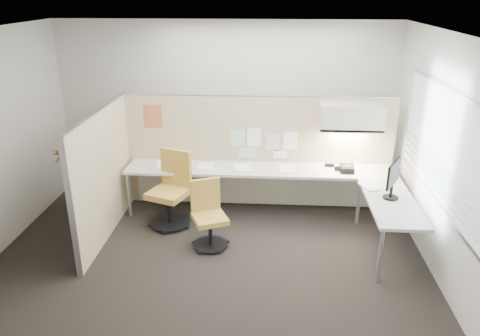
# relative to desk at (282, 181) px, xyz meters

# --- Properties ---
(floor) EXTENTS (5.50, 4.50, 0.01)m
(floor) POSITION_rel_desk_xyz_m (-0.93, -1.13, -0.61)
(floor) COLOR black
(floor) RESTS_ON ground
(ceiling) EXTENTS (5.50, 4.50, 0.01)m
(ceiling) POSITION_rel_desk_xyz_m (-0.93, -1.13, 2.20)
(ceiling) COLOR white
(ceiling) RESTS_ON wall_back
(wall_back) EXTENTS (5.50, 0.02, 2.80)m
(wall_back) POSITION_rel_desk_xyz_m (-0.93, 1.12, 0.80)
(wall_back) COLOR beige
(wall_back) RESTS_ON ground
(wall_front) EXTENTS (5.50, 0.02, 2.80)m
(wall_front) POSITION_rel_desk_xyz_m (-0.93, -3.38, 0.80)
(wall_front) COLOR beige
(wall_front) RESTS_ON ground
(wall_right) EXTENTS (0.02, 4.50, 2.80)m
(wall_right) POSITION_rel_desk_xyz_m (1.82, -1.13, 0.80)
(wall_right) COLOR beige
(wall_right) RESTS_ON ground
(window_pane) EXTENTS (0.01, 2.80, 1.30)m
(window_pane) POSITION_rel_desk_xyz_m (1.79, -1.13, 0.95)
(window_pane) COLOR #A2B1BC
(window_pane) RESTS_ON wall_right
(partition_back) EXTENTS (4.10, 0.06, 1.75)m
(partition_back) POSITION_rel_desk_xyz_m (-0.38, 0.47, 0.27)
(partition_back) COLOR tan
(partition_back) RESTS_ON floor
(partition_left) EXTENTS (0.06, 2.20, 1.75)m
(partition_left) POSITION_rel_desk_xyz_m (-2.43, -0.63, 0.27)
(partition_left) COLOR tan
(partition_left) RESTS_ON floor
(desk) EXTENTS (4.00, 2.07, 0.73)m
(desk) POSITION_rel_desk_xyz_m (0.00, 0.00, 0.00)
(desk) COLOR beige
(desk) RESTS_ON floor
(overhead_bin) EXTENTS (0.90, 0.36, 0.38)m
(overhead_bin) POSITION_rel_desk_xyz_m (0.97, 0.26, 0.91)
(overhead_bin) COLOR beige
(overhead_bin) RESTS_ON partition_back
(task_light_strip) EXTENTS (0.60, 0.06, 0.02)m
(task_light_strip) POSITION_rel_desk_xyz_m (0.97, 0.26, 0.70)
(task_light_strip) COLOR #FFEABF
(task_light_strip) RESTS_ON overhead_bin
(pinned_papers) EXTENTS (1.01, 0.00, 0.47)m
(pinned_papers) POSITION_rel_desk_xyz_m (-0.30, 0.44, 0.43)
(pinned_papers) COLOR #8CBF8C
(pinned_papers) RESTS_ON partition_back
(poster) EXTENTS (0.28, 0.00, 0.35)m
(poster) POSITION_rel_desk_xyz_m (-1.98, 0.44, 0.82)
(poster) COLOR orange
(poster) RESTS_ON partition_back
(chair_left) EXTENTS (0.65, 0.67, 1.08)m
(chair_left) POSITION_rel_desk_xyz_m (-1.59, -0.28, -0.10)
(chair_left) COLOR black
(chair_left) RESTS_ON floor
(chair_right) EXTENTS (0.55, 0.56, 0.89)m
(chair_right) POSITION_rel_desk_xyz_m (-0.98, -0.86, -0.19)
(chair_right) COLOR black
(chair_right) RESTS_ON floor
(monitor) EXTENTS (0.25, 0.43, 0.49)m
(monitor) POSITION_rel_desk_xyz_m (1.37, -0.80, 0.41)
(monitor) COLOR black
(monitor) RESTS_ON desk
(phone) EXTENTS (0.21, 0.20, 0.12)m
(phone) POSITION_rel_desk_xyz_m (0.94, 0.09, 0.18)
(phone) COLOR black
(phone) RESTS_ON desk
(stapler) EXTENTS (0.14, 0.05, 0.05)m
(stapler) POSITION_rel_desk_xyz_m (0.71, 0.28, 0.15)
(stapler) COLOR black
(stapler) RESTS_ON desk
(tape_dispenser) EXTENTS (0.11, 0.09, 0.06)m
(tape_dispenser) POSITION_rel_desk_xyz_m (0.83, 0.14, 0.16)
(tape_dispenser) COLOR black
(tape_dispenser) RESTS_ON desk
(coat_hook) EXTENTS (0.18, 0.46, 1.39)m
(coat_hook) POSITION_rel_desk_xyz_m (-2.51, -1.53, 0.81)
(coat_hook) COLOR silver
(coat_hook) RESTS_ON partition_left
(paper_stack_0) EXTENTS (0.25, 0.31, 0.03)m
(paper_stack_0) POSITION_rel_desk_xyz_m (-1.79, 0.17, 0.14)
(paper_stack_0) COLOR white
(paper_stack_0) RESTS_ON desk
(paper_stack_1) EXTENTS (0.25, 0.31, 0.02)m
(paper_stack_1) POSITION_rel_desk_xyz_m (-1.15, 0.14, 0.14)
(paper_stack_1) COLOR white
(paper_stack_1) RESTS_ON desk
(paper_stack_2) EXTENTS (0.26, 0.32, 0.04)m
(paper_stack_2) POSITION_rel_desk_xyz_m (-0.59, 0.07, 0.15)
(paper_stack_2) COLOR white
(paper_stack_2) RESTS_ON desk
(paper_stack_3) EXTENTS (0.25, 0.32, 0.02)m
(paper_stack_3) POSITION_rel_desk_xyz_m (0.07, 0.14, 0.14)
(paper_stack_3) COLOR white
(paper_stack_3) RESTS_ON desk
(paper_stack_4) EXTENTS (0.31, 0.36, 0.02)m
(paper_stack_4) POSITION_rel_desk_xyz_m (1.18, -0.45, 0.14)
(paper_stack_4) COLOR white
(paper_stack_4) RESTS_ON desk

